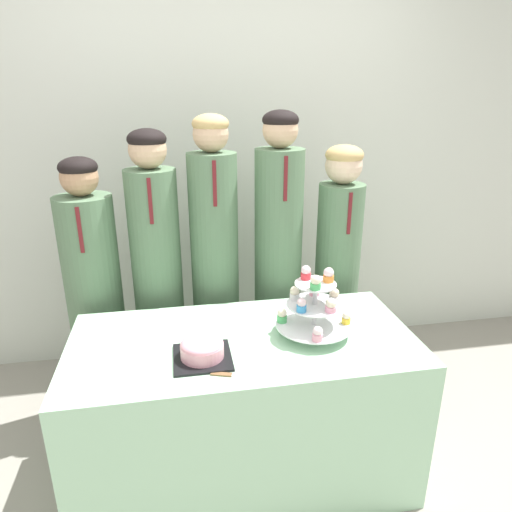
{
  "coord_description": "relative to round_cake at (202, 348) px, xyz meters",
  "views": [
    {
      "loc": [
        -0.25,
        -1.35,
        1.73
      ],
      "look_at": [
        0.06,
        0.39,
        1.09
      ],
      "focal_mm": 32.0,
      "sensor_mm": 36.0,
      "label": 1
    }
  ],
  "objects": [
    {
      "name": "wall_back",
      "position": [
        0.18,
        1.34,
        0.58
      ],
      "size": [
        9.0,
        0.06,
        2.7
      ],
      "color": "silver",
      "rests_on": "ground_plane"
    },
    {
      "name": "table",
      "position": [
        0.18,
        0.13,
        -0.41
      ],
      "size": [
        1.48,
        0.71,
        0.73
      ],
      "color": "#A8DBB2",
      "rests_on": "ground_plane"
    },
    {
      "name": "round_cake",
      "position": [
        0.0,
        0.0,
        0.0
      ],
      "size": [
        0.23,
        0.23,
        0.1
      ],
      "color": "black",
      "rests_on": "table"
    },
    {
      "name": "cake_knife",
      "position": [
        0.11,
        -0.14,
        -0.04
      ],
      "size": [
        0.26,
        0.1,
        0.01
      ],
      "rotation": [
        0.0,
        0.0,
        -0.32
      ],
      "color": "silver",
      "rests_on": "table"
    },
    {
      "name": "cupcake_stand",
      "position": [
        0.49,
        0.11,
        0.09
      ],
      "size": [
        0.33,
        0.33,
        0.3
      ],
      "color": "silver",
      "rests_on": "table"
    },
    {
      "name": "student_0",
      "position": [
        -0.51,
        0.7,
        -0.09
      ],
      "size": [
        0.28,
        0.29,
        1.44
      ],
      "color": "#567556",
      "rests_on": "ground_plane"
    },
    {
      "name": "student_1",
      "position": [
        -0.18,
        0.7,
        -0.01
      ],
      "size": [
        0.26,
        0.26,
        1.56
      ],
      "color": "#567556",
      "rests_on": "ground_plane"
    },
    {
      "name": "student_2",
      "position": [
        0.12,
        0.7,
        0.02
      ],
      "size": [
        0.25,
        0.26,
        1.63
      ],
      "color": "#567556",
      "rests_on": "ground_plane"
    },
    {
      "name": "student_3",
      "position": [
        0.47,
        0.7,
        0.03
      ],
      "size": [
        0.26,
        0.26,
        1.64
      ],
      "color": "#567556",
      "rests_on": "ground_plane"
    },
    {
      "name": "student_4",
      "position": [
        0.81,
        0.7,
        -0.04
      ],
      "size": [
        0.25,
        0.25,
        1.47
      ],
      "color": "#567556",
      "rests_on": "ground_plane"
    }
  ]
}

